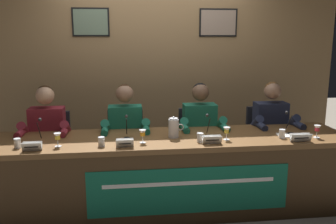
{
  "coord_description": "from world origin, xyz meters",
  "views": [
    {
      "loc": [
        -0.42,
        -3.41,
        1.73
      ],
      "look_at": [
        0.0,
        0.0,
        1.0
      ],
      "focal_mm": 38.84,
      "sensor_mm": 36.0,
      "label": 1
    }
  ],
  "objects_px": {
    "water_cup_center_right": "(200,138)",
    "microphone_far_right": "(289,127)",
    "chair_center_right": "(197,148)",
    "juice_glass_center_right": "(227,131)",
    "panelist_far_right": "(273,128)",
    "nameplate_center_right": "(212,140)",
    "water_cup_center_left": "(102,142)",
    "microphone_center_right": "(209,130)",
    "panelist_far_left": "(46,135)",
    "chair_far_left": "(52,154)",
    "nameplate_center_left": "(125,143)",
    "juice_glass_center_left": "(143,134)",
    "water_pitcher_central": "(174,128)",
    "panelist_center_right": "(201,130)",
    "juice_glass_far_left": "(58,137)",
    "document_stack_far_right": "(289,135)",
    "nameplate_far_right": "(301,138)",
    "water_cup_far_right": "(282,134)",
    "panelist_center_left": "(126,132)",
    "microphone_center_left": "(127,131)",
    "water_cup_far_left": "(17,144)",
    "juice_glass_far_right": "(317,129)",
    "chair_center_left": "(126,151)",
    "conference_table": "(170,163)",
    "microphone_far_left": "(39,135)",
    "nameplate_far_left": "(32,146)",
    "chair_far_right": "(265,146)"
  },
  "relations": [
    {
      "from": "chair_center_right",
      "to": "juice_glass_center_right",
      "type": "relative_size",
      "value": 7.17
    },
    {
      "from": "panelist_center_left",
      "to": "microphone_center_left",
      "type": "height_order",
      "value": "panelist_center_left"
    },
    {
      "from": "microphone_center_right",
      "to": "water_cup_center_left",
      "type": "bearing_deg",
      "value": -170.47
    },
    {
      "from": "chair_center_left",
      "to": "panelist_far_right",
      "type": "bearing_deg",
      "value": -6.88
    },
    {
      "from": "water_cup_far_left",
      "to": "microphone_far_right",
      "type": "bearing_deg",
      "value": 3.39
    },
    {
      "from": "juice_glass_center_right",
      "to": "panelist_center_left",
      "type": "bearing_deg",
      "value": 150.25
    },
    {
      "from": "juice_glass_far_right",
      "to": "microphone_far_right",
      "type": "bearing_deg",
      "value": 140.68
    },
    {
      "from": "panelist_far_right",
      "to": "nameplate_center_right",
      "type": "bearing_deg",
      "value": -142.61
    },
    {
      "from": "chair_center_right",
      "to": "water_cup_center_right",
      "type": "xyz_separation_m",
      "value": [
        -0.13,
        -0.78,
        0.36
      ]
    },
    {
      "from": "microphone_center_left",
      "to": "panelist_far_left",
      "type": "bearing_deg",
      "value": 155.31
    },
    {
      "from": "chair_far_left",
      "to": "water_cup_far_left",
      "type": "relative_size",
      "value": 10.46
    },
    {
      "from": "chair_center_left",
      "to": "nameplate_far_right",
      "type": "height_order",
      "value": "chair_center_left"
    },
    {
      "from": "chair_far_left",
      "to": "nameplate_center_left",
      "type": "height_order",
      "value": "chair_far_left"
    },
    {
      "from": "panelist_far_left",
      "to": "chair_center_right",
      "type": "distance_m",
      "value": 1.68
    },
    {
      "from": "water_pitcher_central",
      "to": "nameplate_center_right",
      "type": "bearing_deg",
      "value": -39.1
    },
    {
      "from": "chair_center_right",
      "to": "water_cup_far_right",
      "type": "xyz_separation_m",
      "value": [
        0.68,
        -0.75,
        0.36
      ]
    },
    {
      "from": "juice_glass_far_left",
      "to": "juice_glass_center_left",
      "type": "height_order",
      "value": "same"
    },
    {
      "from": "nameplate_center_right",
      "to": "water_cup_center_left",
      "type": "bearing_deg",
      "value": 177.12
    },
    {
      "from": "panelist_center_right",
      "to": "water_cup_center_right",
      "type": "xyz_separation_m",
      "value": [
        -0.13,
        -0.58,
        0.08
      ]
    },
    {
      "from": "juice_glass_center_left",
      "to": "panelist_center_left",
      "type": "bearing_deg",
      "value": 105.86
    },
    {
      "from": "panelist_far_left",
      "to": "microphone_center_right",
      "type": "bearing_deg",
      "value": -14.98
    },
    {
      "from": "chair_center_right",
      "to": "document_stack_far_right",
      "type": "bearing_deg",
      "value": -41.72
    },
    {
      "from": "juice_glass_center_left",
      "to": "document_stack_far_right",
      "type": "relative_size",
      "value": 0.54
    },
    {
      "from": "juice_glass_center_right",
      "to": "chair_far_right",
      "type": "bearing_deg",
      "value": 47.05
    },
    {
      "from": "juice_glass_center_left",
      "to": "water_pitcher_central",
      "type": "height_order",
      "value": "water_pitcher_central"
    },
    {
      "from": "panelist_center_right",
      "to": "panelist_center_left",
      "type": "bearing_deg",
      "value": 180.0
    },
    {
      "from": "nameplate_far_left",
      "to": "panelist_center_right",
      "type": "distance_m",
      "value": 1.77
    },
    {
      "from": "juice_glass_center_left",
      "to": "nameplate_center_right",
      "type": "xyz_separation_m",
      "value": [
        0.63,
        -0.11,
        -0.05
      ]
    },
    {
      "from": "document_stack_far_right",
      "to": "juice_glass_far_right",
      "type": "bearing_deg",
      "value": -19.22
    },
    {
      "from": "nameplate_center_right",
      "to": "juice_glass_center_right",
      "type": "bearing_deg",
      "value": 33.83
    },
    {
      "from": "document_stack_far_right",
      "to": "nameplate_far_right",
      "type": "bearing_deg",
      "value": -83.02
    },
    {
      "from": "panelist_center_left",
      "to": "microphone_center_left",
      "type": "relative_size",
      "value": 5.63
    },
    {
      "from": "conference_table",
      "to": "microphone_far_left",
      "type": "xyz_separation_m",
      "value": [
        -1.21,
        0.06,
        0.31
      ]
    },
    {
      "from": "panelist_far_left",
      "to": "panelist_center_right",
      "type": "bearing_deg",
      "value": 0.0
    },
    {
      "from": "water_cup_center_left",
      "to": "microphone_far_right",
      "type": "height_order",
      "value": "microphone_far_right"
    },
    {
      "from": "juice_glass_far_right",
      "to": "water_cup_far_right",
      "type": "xyz_separation_m",
      "value": [
        -0.34,
        0.03,
        -0.05
      ]
    },
    {
      "from": "panelist_center_left",
      "to": "nameplate_center_right",
      "type": "xyz_separation_m",
      "value": [
        0.78,
        -0.66,
        0.08
      ]
    },
    {
      "from": "water_cup_center_right",
      "to": "microphone_far_right",
      "type": "distance_m",
      "value": 0.97
    },
    {
      "from": "microphone_center_left",
      "to": "water_cup_far_right",
      "type": "distance_m",
      "value": 1.51
    },
    {
      "from": "water_pitcher_central",
      "to": "panelist_far_left",
      "type": "bearing_deg",
      "value": 162.8
    },
    {
      "from": "microphone_center_right",
      "to": "panelist_far_left",
      "type": "bearing_deg",
      "value": 165.02
    },
    {
      "from": "water_cup_center_right",
      "to": "water_cup_far_right",
      "type": "distance_m",
      "value": 0.82
    },
    {
      "from": "chair_far_left",
      "to": "water_cup_far_left",
      "type": "xyz_separation_m",
      "value": [
        -0.13,
        -0.77,
        0.36
      ]
    },
    {
      "from": "nameplate_far_left",
      "to": "microphone_center_right",
      "type": "relative_size",
      "value": 0.77
    },
    {
      "from": "chair_far_left",
      "to": "juice_glass_center_right",
      "type": "distance_m",
      "value": 1.97
    },
    {
      "from": "nameplate_far_right",
      "to": "document_stack_far_right",
      "type": "distance_m",
      "value": 0.2
    },
    {
      "from": "chair_center_right",
      "to": "nameplate_far_right",
      "type": "bearing_deg",
      "value": -48.04
    },
    {
      "from": "nameplate_far_left",
      "to": "microphone_center_left",
      "type": "relative_size",
      "value": 0.77
    },
    {
      "from": "conference_table",
      "to": "juice_glass_far_left",
      "type": "relative_size",
      "value": 28.98
    },
    {
      "from": "nameplate_far_left",
      "to": "document_stack_far_right",
      "type": "bearing_deg",
      "value": 4.31
    }
  ]
}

